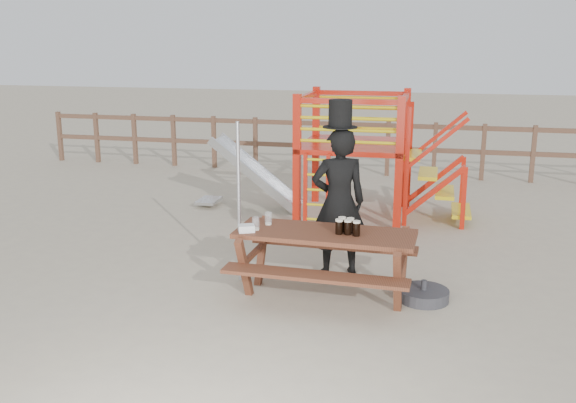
# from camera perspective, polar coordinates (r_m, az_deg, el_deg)

# --- Properties ---
(ground) EXTENTS (60.00, 60.00, 0.00)m
(ground) POSITION_cam_1_polar(r_m,az_deg,el_deg) (7.70, 0.63, -8.04)
(ground) COLOR tan
(ground) RESTS_ON ground
(back_fence) EXTENTS (15.09, 0.09, 1.20)m
(back_fence) POSITION_cam_1_polar(r_m,az_deg,el_deg) (14.21, 6.85, 5.31)
(back_fence) COLOR brown
(back_fence) RESTS_ON ground
(playground_fort) EXTENTS (4.71, 1.84, 2.10)m
(playground_fort) POSITION_cam_1_polar(r_m,az_deg,el_deg) (10.79, 5.47, 4.32)
(playground_fort) COLOR red
(playground_fort) RESTS_ON ground
(picnic_table) EXTENTS (2.08, 1.47, 0.79)m
(picnic_table) POSITION_cam_1_polar(r_m,az_deg,el_deg) (7.41, 3.30, -4.85)
(picnic_table) COLOR brown
(picnic_table) RESTS_ON ground
(man_with_hat) EXTENTS (0.80, 0.66, 2.22)m
(man_with_hat) POSITION_cam_1_polar(r_m,az_deg,el_deg) (8.02, 4.53, 0.29)
(man_with_hat) COLOR black
(man_with_hat) RESTS_ON ground
(metal_pole) EXTENTS (0.04, 0.04, 1.98)m
(metal_pole) POSITION_cam_1_polar(r_m,az_deg,el_deg) (7.80, -4.38, -0.12)
(metal_pole) COLOR #B2B2B7
(metal_pole) RESTS_ON ground
(parasol_base) EXTENTS (0.58, 0.58, 0.24)m
(parasol_base) POSITION_cam_1_polar(r_m,az_deg,el_deg) (7.61, 11.95, -8.11)
(parasol_base) COLOR #323236
(parasol_base) RESTS_ON ground
(paper_bag) EXTENTS (0.22, 0.20, 0.08)m
(paper_bag) POSITION_cam_1_polar(r_m,az_deg,el_deg) (7.32, -3.72, -2.39)
(paper_bag) COLOR white
(paper_bag) RESTS_ON picnic_table
(stout_pints) EXTENTS (0.28, 0.21, 0.17)m
(stout_pints) POSITION_cam_1_polar(r_m,az_deg,el_deg) (7.24, 5.27, -2.21)
(stout_pints) COLOR black
(stout_pints) RESTS_ON picnic_table
(empty_glasses) EXTENTS (0.17, 0.33, 0.15)m
(empty_glasses) POSITION_cam_1_polar(r_m,az_deg,el_deg) (7.47, -2.31, -1.79)
(empty_glasses) COLOR silver
(empty_glasses) RESTS_ON picnic_table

